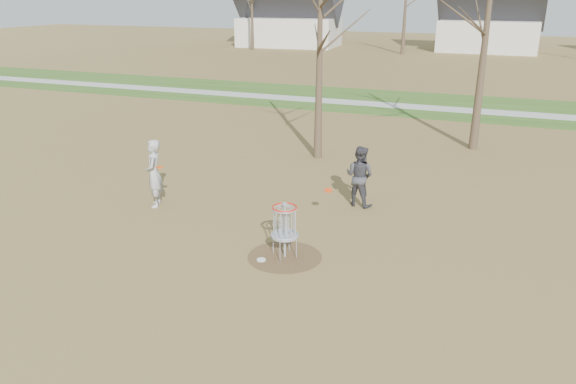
% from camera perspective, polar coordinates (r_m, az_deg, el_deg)
% --- Properties ---
extents(ground, '(160.00, 160.00, 0.00)m').
position_cam_1_polar(ground, '(13.63, -0.33, -6.60)').
color(ground, brown).
rests_on(ground, ground).
extents(green_band, '(160.00, 8.00, 0.01)m').
position_cam_1_polar(green_band, '(33.22, 13.29, 8.70)').
color(green_band, '#2D5119').
rests_on(green_band, ground).
extents(footpath, '(160.00, 1.50, 0.01)m').
position_cam_1_polar(footpath, '(32.25, 13.02, 8.42)').
color(footpath, '#9E9E99').
rests_on(footpath, green_band).
extents(dirt_circle, '(1.80, 1.80, 0.01)m').
position_cam_1_polar(dirt_circle, '(13.63, -0.33, -6.58)').
color(dirt_circle, '#47331E').
rests_on(dirt_circle, ground).
extents(player_standing, '(0.76, 0.87, 2.01)m').
position_cam_1_polar(player_standing, '(16.92, -13.46, 1.84)').
color(player_standing, '#A5A5A5').
rests_on(player_standing, ground).
extents(player_throwing, '(1.02, 0.87, 1.82)m').
position_cam_1_polar(player_throwing, '(16.67, 7.27, 1.62)').
color(player_throwing, '#3A393F').
rests_on(player_throwing, ground).
extents(disc_grounded, '(0.22, 0.22, 0.02)m').
position_cam_1_polar(disc_grounded, '(13.46, -2.73, -6.89)').
color(disc_grounded, silver).
rests_on(disc_grounded, dirt_circle).
extents(discs_in_play, '(5.07, 0.99, 0.38)m').
position_cam_1_polar(discs_in_play, '(15.72, -4.32, 1.33)').
color(discs_in_play, '#ED3B0C').
rests_on(discs_in_play, ground).
extents(disc_golf_basket, '(0.64, 0.64, 1.35)m').
position_cam_1_polar(disc_golf_basket, '(13.25, -0.34, -3.06)').
color(disc_golf_basket, '#9EA3AD').
rests_on(disc_golf_basket, ground).
extents(bare_trees, '(52.62, 44.98, 9.00)m').
position_cam_1_polar(bare_trees, '(47.23, 18.92, 17.85)').
color(bare_trees, '#382B1E').
rests_on(bare_trees, ground).
extents(houses_row, '(56.51, 10.01, 7.26)m').
position_cam_1_polar(houses_row, '(63.97, 22.01, 16.07)').
color(houses_row, silver).
rests_on(houses_row, ground).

